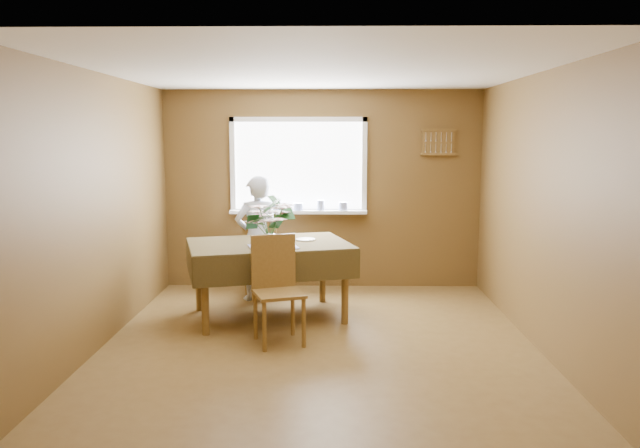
{
  "coord_description": "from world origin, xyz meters",
  "views": [
    {
      "loc": [
        0.11,
        -5.64,
        1.93
      ],
      "look_at": [
        0.0,
        0.55,
        1.05
      ],
      "focal_mm": 35.0,
      "sensor_mm": 36.0,
      "label": 1
    }
  ],
  "objects_px": {
    "dining_table": "(269,252)",
    "chair_far": "(261,255)",
    "seated_woman": "(257,238)",
    "chair_near": "(276,284)",
    "flower_bouquet": "(270,218)"
  },
  "relations": [
    {
      "from": "dining_table",
      "to": "chair_far",
      "type": "height_order",
      "value": "chair_far"
    },
    {
      "from": "chair_far",
      "to": "seated_woman",
      "type": "bearing_deg",
      "value": 81.68
    },
    {
      "from": "dining_table",
      "to": "chair_near",
      "type": "xyz_separation_m",
      "value": [
        0.15,
        -0.77,
        -0.17
      ]
    },
    {
      "from": "chair_far",
      "to": "dining_table",
      "type": "bearing_deg",
      "value": 102.01
    },
    {
      "from": "chair_far",
      "to": "chair_near",
      "type": "relative_size",
      "value": 0.92
    },
    {
      "from": "seated_woman",
      "to": "chair_far",
      "type": "bearing_deg",
      "value": -123.79
    },
    {
      "from": "dining_table",
      "to": "chair_far",
      "type": "relative_size",
      "value": 2.07
    },
    {
      "from": "dining_table",
      "to": "seated_woman",
      "type": "xyz_separation_m",
      "value": [
        -0.21,
        0.74,
        0.03
      ]
    },
    {
      "from": "chair_near",
      "to": "flower_bouquet",
      "type": "relative_size",
      "value": 1.94
    },
    {
      "from": "dining_table",
      "to": "seated_woman",
      "type": "relative_size",
      "value": 1.3
    },
    {
      "from": "chair_far",
      "to": "flower_bouquet",
      "type": "bearing_deg",
      "value": 101.59
    },
    {
      "from": "dining_table",
      "to": "seated_woman",
      "type": "height_order",
      "value": "seated_woman"
    },
    {
      "from": "chair_far",
      "to": "flower_bouquet",
      "type": "height_order",
      "value": "flower_bouquet"
    },
    {
      "from": "chair_far",
      "to": "chair_near",
      "type": "bearing_deg",
      "value": 101.56
    },
    {
      "from": "dining_table",
      "to": "flower_bouquet",
      "type": "height_order",
      "value": "flower_bouquet"
    }
  ]
}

